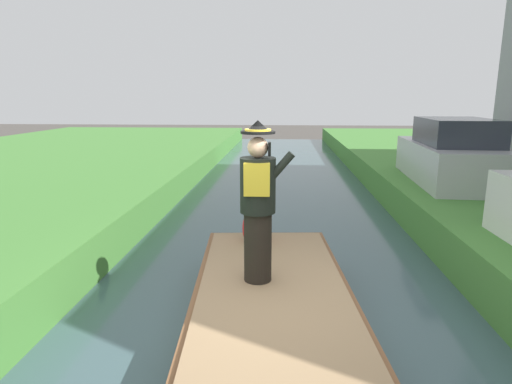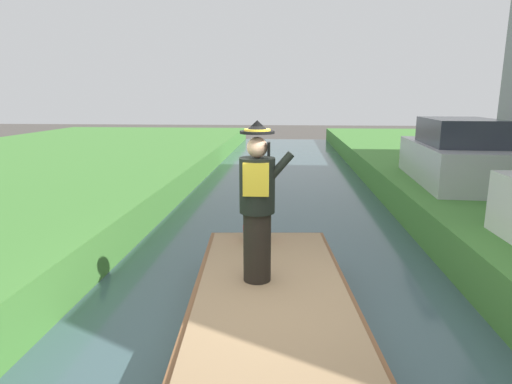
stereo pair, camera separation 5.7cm
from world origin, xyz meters
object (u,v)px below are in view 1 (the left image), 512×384
at_px(person_pirate, 258,203).
at_px(parrot_plush, 255,225).
at_px(boat, 272,310).
at_px(parked_car_silver, 452,155).

distance_m(person_pirate, parrot_plush, 1.54).
xyz_separation_m(boat, person_pirate, (-0.18, 0.15, 1.23)).
height_order(parrot_plush, parked_car_silver, parked_car_silver).
bearing_deg(parrot_plush, boat, -78.54).
xyz_separation_m(parrot_plush, parked_car_silver, (4.39, 4.33, 0.50)).
xyz_separation_m(boat, parked_car_silver, (4.09, 5.85, 1.05)).
distance_m(boat, parrot_plush, 1.65).
distance_m(boat, person_pirate, 1.26).
bearing_deg(parrot_plush, person_pirate, -84.48).
bearing_deg(boat, parked_car_silver, 55.07).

